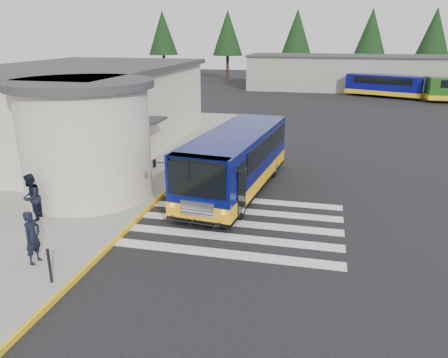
% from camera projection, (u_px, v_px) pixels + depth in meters
% --- Properties ---
extents(ground, '(140.00, 140.00, 0.00)m').
position_uv_depth(ground, '(250.00, 216.00, 16.84)').
color(ground, black).
rests_on(ground, ground).
extents(sidewalk, '(10.00, 34.00, 0.15)m').
position_uv_depth(sidewalk, '(91.00, 169.00, 22.43)').
color(sidewalk, gray).
rests_on(sidewalk, ground).
extents(curb_strip, '(0.12, 34.00, 0.16)m').
position_uv_depth(curb_strip, '(183.00, 175.00, 21.37)').
color(curb_strip, yellow).
rests_on(curb_strip, ground).
extents(station_building, '(12.70, 18.70, 4.80)m').
position_uv_depth(station_building, '(83.00, 110.00, 24.72)').
color(station_building, beige).
rests_on(station_building, ground).
extents(crosswalk, '(8.00, 5.35, 0.01)m').
position_uv_depth(crosswalk, '(233.00, 223.00, 16.21)').
color(crosswalk, silver).
rests_on(crosswalk, ground).
extents(depot_building, '(26.40, 8.40, 4.20)m').
position_uv_depth(depot_building, '(356.00, 73.00, 53.72)').
color(depot_building, gray).
rests_on(depot_building, ground).
extents(tree_line, '(58.40, 4.40, 10.00)m').
position_uv_depth(tree_line, '(358.00, 33.00, 59.57)').
color(tree_line, black).
rests_on(tree_line, ground).
extents(transit_bus, '(3.94, 9.71, 2.68)m').
position_uv_depth(transit_bus, '(236.00, 163.00, 19.11)').
color(transit_bus, '#070E57').
rests_on(transit_bus, ground).
extents(pedestrian_a, '(0.42, 0.62, 1.64)m').
position_uv_depth(pedestrian_a, '(33.00, 237.00, 12.88)').
color(pedestrian_a, black).
rests_on(pedestrian_a, sidewalk).
extents(pedestrian_b, '(0.88, 1.01, 1.77)m').
position_uv_depth(pedestrian_b, '(31.00, 198.00, 15.83)').
color(pedestrian_b, black).
rests_on(pedestrian_b, sidewalk).
extents(bollard, '(0.08, 0.08, 1.02)m').
position_uv_depth(bollard, '(50.00, 266.00, 11.93)').
color(bollard, black).
rests_on(bollard, sidewalk).
extents(far_bus_a, '(8.31, 5.24, 2.08)m').
position_uv_depth(far_bus_a, '(385.00, 85.00, 47.76)').
color(far_bus_a, '#08095F').
rests_on(far_bus_a, ground).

